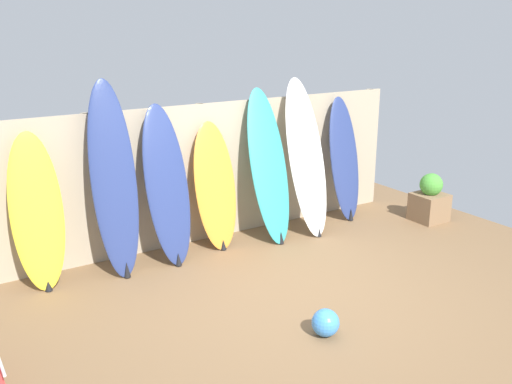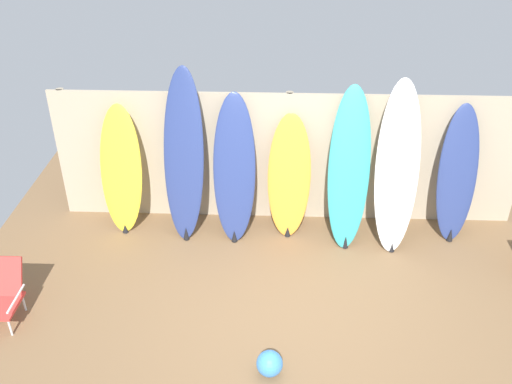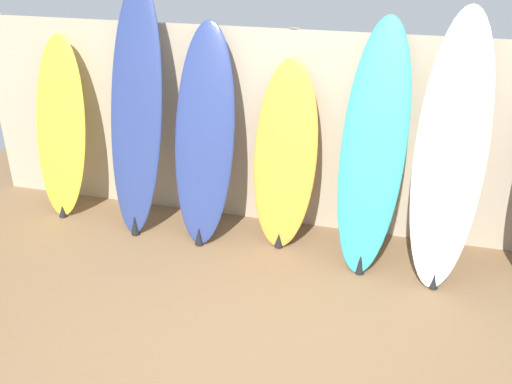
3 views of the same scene
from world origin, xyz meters
name	(u,v)px [view 3 (image 3 of 3)]	position (x,y,z in m)	size (l,w,h in m)	color
ground	(223,363)	(0.00, 0.00, 0.00)	(7.68, 7.68, 0.00)	brown
fence_back	(291,132)	(0.00, 2.01, 0.90)	(6.08, 0.11, 1.80)	tan
surfboard_yellow_0	(61,129)	(-2.13, 1.68, 0.84)	(0.58, 0.45, 1.70)	yellow
surfboard_navy_1	(136,113)	(-1.30, 1.61, 1.09)	(0.55, 0.59, 2.20)	navy
surfboard_navy_2	(204,137)	(-0.67, 1.60, 0.93)	(0.54, 0.58, 1.88)	navy
surfboard_orange_3	(285,157)	(0.02, 1.69, 0.79)	(0.57, 0.45, 1.60)	orange
surfboard_teal_4	(373,149)	(0.75, 1.59, 0.98)	(0.57, 0.76, 1.97)	teal
surfboard_white_5	(451,152)	(1.33, 1.55, 1.03)	(0.58, 0.79, 2.08)	white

